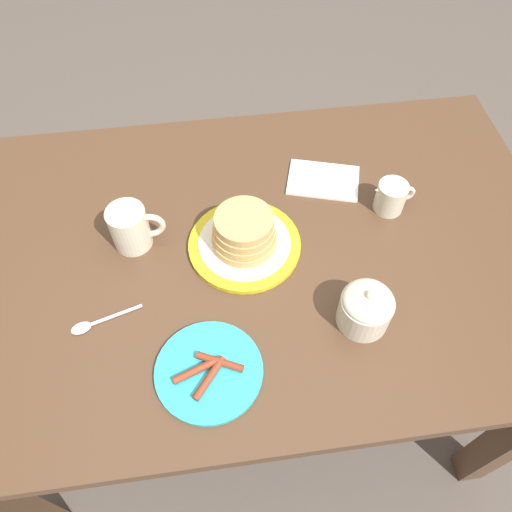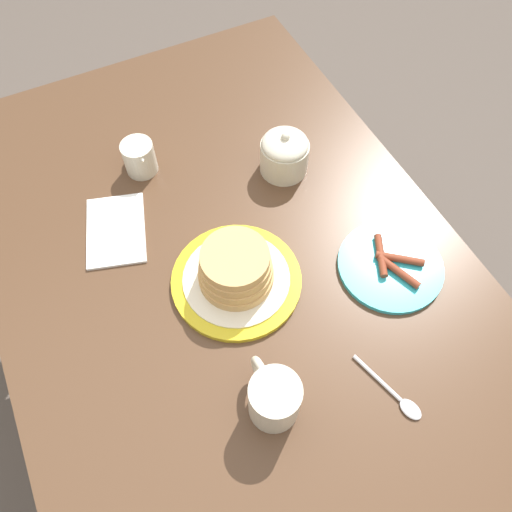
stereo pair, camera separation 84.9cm
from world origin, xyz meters
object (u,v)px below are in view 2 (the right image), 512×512
object	(u,v)px
side_plate_bacon	(391,265)
napkin	(116,230)
pancake_plate	(236,272)
creamer_pitcher	(139,157)
sugar_bowl	(284,153)
spoon	(398,397)
coffee_mug	(273,398)

from	to	relation	value
side_plate_bacon	napkin	bearing A→B (deg)	54.96
pancake_plate	napkin	bearing A→B (deg)	38.38
pancake_plate	creamer_pitcher	xyz separation A→B (m)	(0.33, 0.06, 0.00)
napkin	sugar_bowl	bearing A→B (deg)	-90.61
napkin	spoon	xyz separation A→B (m)	(-0.51, -0.31, 0.00)
coffee_mug	sugar_bowl	distance (m)	0.50
pancake_plate	side_plate_bacon	distance (m)	0.29
pancake_plate	spoon	size ratio (longest dim) A/B	1.72
creamer_pitcher	sugar_bowl	distance (m)	0.30
side_plate_bacon	spoon	size ratio (longest dim) A/B	1.41
pancake_plate	creamer_pitcher	size ratio (longest dim) A/B	2.41
side_plate_bacon	creamer_pitcher	xyz separation A→B (m)	(0.43, 0.33, 0.03)
creamer_pitcher	spoon	xyz separation A→B (m)	(-0.64, -0.21, -0.03)
creamer_pitcher	pancake_plate	bearing A→B (deg)	-169.14
spoon	coffee_mug	bearing A→B (deg)	67.46
side_plate_bacon	sugar_bowl	xyz separation A→B (m)	(0.30, 0.07, 0.04)
side_plate_bacon	coffee_mug	bearing A→B (deg)	112.70
pancake_plate	napkin	world-z (taller)	pancake_plate
sugar_bowl	spoon	distance (m)	0.51
side_plate_bacon	spoon	bearing A→B (deg)	148.67
side_plate_bacon	napkin	xyz separation A→B (m)	(0.30, 0.43, -0.00)
coffee_mug	creamer_pitcher	xyz separation A→B (m)	(0.56, 0.02, -0.01)
creamer_pitcher	napkin	size ratio (longest dim) A/B	0.53
pancake_plate	coffee_mug	xyz separation A→B (m)	(-0.23, 0.04, 0.01)
creamer_pitcher	spoon	distance (m)	0.67
pancake_plate	creamer_pitcher	bearing A→B (deg)	10.86
creamer_pitcher	napkin	bearing A→B (deg)	141.63
sugar_bowl	side_plate_bacon	bearing A→B (deg)	-167.49
sugar_bowl	spoon	world-z (taller)	sugar_bowl
pancake_plate	sugar_bowl	xyz separation A→B (m)	(0.20, -0.20, 0.01)
napkin	pancake_plate	bearing A→B (deg)	-141.62
napkin	spoon	bearing A→B (deg)	-149.18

